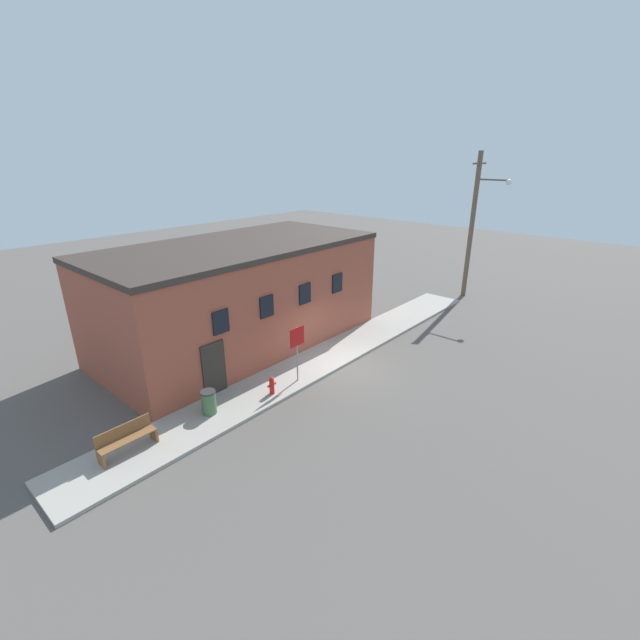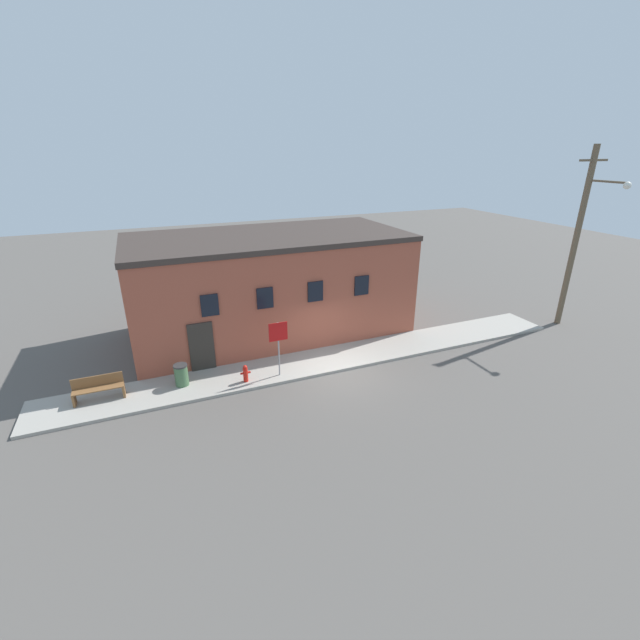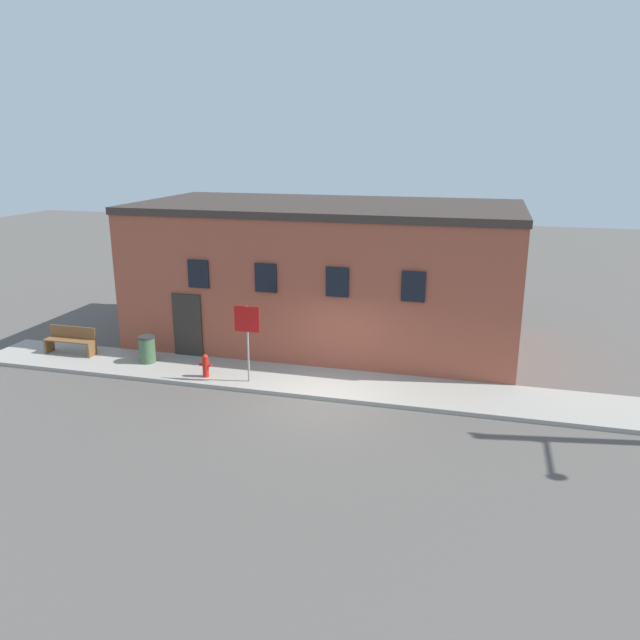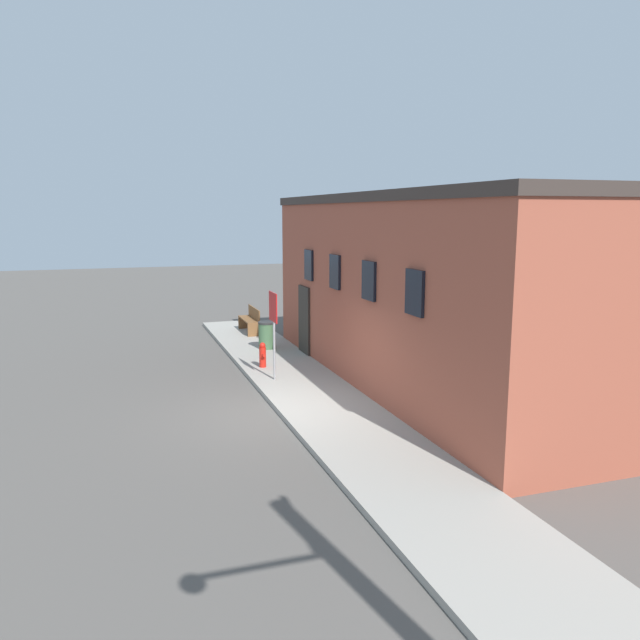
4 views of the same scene
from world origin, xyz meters
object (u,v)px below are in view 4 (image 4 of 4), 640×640
at_px(bench, 250,320).
at_px(trash_bin, 267,335).
at_px(stop_sign, 273,318).
at_px(fire_hydrant, 263,355).

xyz_separation_m(bench, trash_bin, (2.90, -0.11, -0.02)).
height_order(stop_sign, trash_bin, stop_sign).
xyz_separation_m(fire_hydrant, bench, (-5.24, 0.80, 0.10)).
bearing_deg(bench, stop_sign, -7.12).
bearing_deg(trash_bin, bench, 177.84).
relative_size(stop_sign, trash_bin, 2.64).
bearing_deg(trash_bin, fire_hydrant, -16.43).
height_order(fire_hydrant, bench, bench).
distance_m(stop_sign, bench, 6.79).
bearing_deg(stop_sign, fire_hydrant, 178.88).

